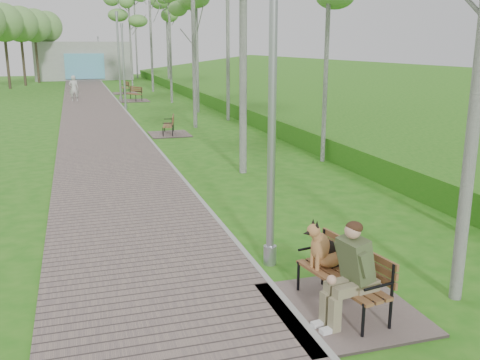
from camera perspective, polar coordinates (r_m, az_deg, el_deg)
name	(u,v)px	position (r m, az deg, el deg)	size (l,w,h in m)	color
ground	(215,218)	(11.78, -2.72, -4.05)	(120.00, 120.00, 0.00)	#256E15
walkway	(93,110)	(32.57, -15.37, 7.26)	(3.50, 67.00, 0.04)	#6B5A57
kerb	(124,108)	(32.67, -12.28, 7.47)	(0.10, 67.00, 0.05)	#999993
embankment	(319,105)	(34.39, 8.48, 7.92)	(14.00, 70.00, 1.60)	#4F8D26
building_north	(84,61)	(61.85, -16.33, 12.11)	(10.00, 5.20, 4.00)	#9E9E99
bench_main	(340,281)	(7.73, 10.58, -10.58)	(1.95, 2.17, 1.70)	#6B5A57
bench_second	(169,130)	(22.81, -7.63, 5.26)	(1.64, 1.83, 1.01)	#6B5A57
bench_third	(133,98)	(37.13, -11.31, 8.61)	(1.93, 2.15, 1.19)	#6B5A57
bench_far	(125,91)	(43.07, -12.21, 9.29)	(1.84, 2.05, 1.13)	#6B5A57
lamp_post_near	(272,107)	(8.69, 3.45, 7.80)	(0.23, 0.23, 5.83)	#9C9FA4
lamp_post_second	(124,70)	(32.39, -12.29, 11.42)	(0.19, 0.19, 4.87)	#9C9FA4
lamp_post_third	(119,60)	(36.78, -12.78, 12.35)	(0.22, 0.22, 5.78)	#9C9FA4
lamp_post_far	(99,60)	(60.28, -14.78, 12.29)	(0.18, 0.18, 4.54)	#9C9FA4
pedestrian_near	(74,88)	(37.68, -17.30, 9.31)	(0.63, 0.41, 1.73)	beige
birch_far_a	(196,10)	(30.18, -4.68, 17.67)	(2.27, 2.27, 7.03)	silver
birch_far_c	(167,7)	(48.33, -7.85, 17.82)	(2.41, 2.41, 8.68)	silver
birch_distant_a	(129,14)	(46.40, -11.75, 16.94)	(2.51, 2.51, 7.78)	silver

